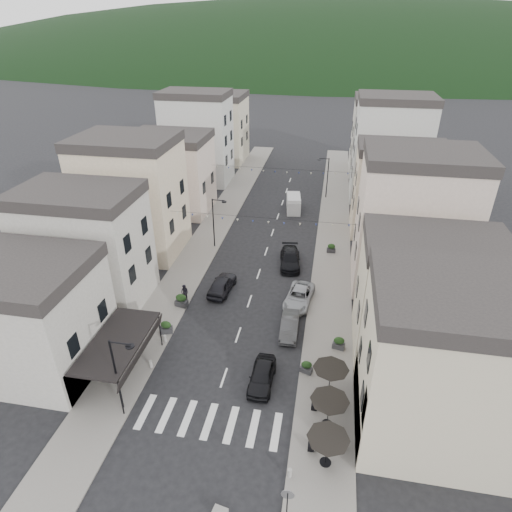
{
  "coord_description": "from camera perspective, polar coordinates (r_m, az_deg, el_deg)",
  "views": [
    {
      "loc": [
        6.53,
        -16.55,
        23.49
      ],
      "look_at": [
        0.16,
        18.57,
        3.5
      ],
      "focal_mm": 30.0,
      "sensor_mm": 36.0,
      "label": 1
    }
  ],
  "objects": [
    {
      "name": "planter_rb",
      "position": [
        35.61,
        10.99,
        -11.32
      ],
      "size": [
        1.06,
        0.72,
        1.08
      ],
      "rotation": [
        0.0,
        0.0,
        -0.21
      ],
      "color": "#323134",
      "rests_on": "sidewalk_right"
    },
    {
      "name": "bunting_far",
      "position": [
        57.76,
        3.35,
        11.21
      ],
      "size": [
        19.0,
        0.28,
        0.62
      ],
      "color": "black",
      "rests_on": "ground"
    },
    {
      "name": "hill_backdrop",
      "position": [
        317.49,
        9.99,
        24.61
      ],
      "size": [
        640.0,
        360.0,
        70.0
      ],
      "primitive_type": "ellipsoid",
      "color": "black",
      "rests_on": "ground"
    },
    {
      "name": "cafe_terrace",
      "position": [
        28.68,
        9.76,
        -18.79
      ],
      "size": [
        2.5,
        8.1,
        2.53
      ],
      "color": "black",
      "rests_on": "ground"
    },
    {
      "name": "ground",
      "position": [
        29.47,
        -7.41,
        -23.96
      ],
      "size": [
        700.0,
        700.0,
        0.0
      ],
      "primitive_type": "plane",
      "color": "black",
      "rests_on": "ground"
    },
    {
      "name": "bollards",
      "position": [
        32.57,
        -4.56,
        -15.96
      ],
      "size": [
        11.66,
        10.26,
        0.6
      ],
      "color": "gray",
      "rests_on": "ground"
    },
    {
      "name": "boutique_awning",
      "position": [
        32.7,
        -17.61,
        -10.96
      ],
      "size": [
        3.77,
        7.5,
        3.28
      ],
      "color": "black",
      "rests_on": "ground"
    },
    {
      "name": "parked_car_a",
      "position": [
        32.25,
        0.81,
        -15.66
      ],
      "size": [
        1.75,
        4.24,
        1.44
      ],
      "primitive_type": "imported",
      "rotation": [
        0.0,
        0.0,
        -0.01
      ],
      "color": "black",
      "rests_on": "ground"
    },
    {
      "name": "planter_rc",
      "position": [
        49.12,
        10.0,
        1.04
      ],
      "size": [
        1.0,
        0.61,
        1.07
      ],
      "rotation": [
        0.0,
        0.0,
        0.1
      ],
      "color": "#29292C",
      "rests_on": "sidewalk_right"
    },
    {
      "name": "streetlamp_right_far",
      "position": [
        63.71,
        9.3,
        10.77
      ],
      "size": [
        1.7,
        0.56,
        6.0
      ],
      "color": "black",
      "rests_on": "ground"
    },
    {
      "name": "pedestrian_b",
      "position": [
        40.69,
        -9.48,
        -4.85
      ],
      "size": [
        0.94,
        0.81,
        1.67
      ],
      "primitive_type": "imported",
      "rotation": [
        0.0,
        0.0,
        -0.25
      ],
      "color": "#24212C",
      "rests_on": "sidewalk_left"
    },
    {
      "name": "delivery_van",
      "position": [
        59.64,
        5.02,
        7.06
      ],
      "size": [
        2.41,
        4.8,
        2.21
      ],
      "rotation": [
        0.0,
        0.0,
        0.13
      ],
      "color": "#BDBEC0",
      "rests_on": "ground"
    },
    {
      "name": "sidewalk_left",
      "position": [
        55.71,
        -5.31,
        4.24
      ],
      "size": [
        4.0,
        76.0,
        0.12
      ],
      "primitive_type": "cube",
      "color": "slate",
      "rests_on": "ground"
    },
    {
      "name": "planter_la",
      "position": [
        37.26,
        -11.89,
        -9.27
      ],
      "size": [
        1.14,
        0.85,
        1.14
      ],
      "rotation": [
        0.0,
        0.0,
        0.31
      ],
      "color": "#2D2D2F",
      "rests_on": "sidewalk_left"
    },
    {
      "name": "sidewalk_right",
      "position": [
        53.92,
        10.29,
        2.99
      ],
      "size": [
        4.0,
        76.0,
        0.12
      ],
      "primitive_type": "cube",
      "color": "slate",
      "rests_on": "ground"
    },
    {
      "name": "pedestrian_a",
      "position": [
        38.15,
        -14.15,
        -8.11
      ],
      "size": [
        0.63,
        0.47,
        1.56
      ],
      "primitive_type": "imported",
      "rotation": [
        0.0,
        0.0,
        -0.19
      ],
      "color": "black",
      "rests_on": "sidewalk_left"
    },
    {
      "name": "parked_car_b",
      "position": [
        36.72,
        4.5,
        -9.25
      ],
      "size": [
        1.56,
        4.2,
        1.37
      ],
      "primitive_type": "imported",
      "rotation": [
        0.0,
        0.0,
        0.02
      ],
      "color": "#373739",
      "rests_on": "ground"
    },
    {
      "name": "parked_car_d",
      "position": [
        46.14,
        4.56,
        -0.38
      ],
      "size": [
        2.73,
        5.39,
        1.5
      ],
      "primitive_type": "imported",
      "rotation": [
        0.0,
        0.0,
        0.13
      ],
      "color": "black",
      "rests_on": "ground"
    },
    {
      "name": "parked_car_c",
      "position": [
        40.25,
        5.74,
        -5.42
      ],
      "size": [
        2.92,
        5.24,
        1.39
      ],
      "primitive_type": "imported",
      "rotation": [
        0.0,
        0.0,
        -0.13
      ],
      "color": "#9C9EA4",
      "rests_on": "ground"
    },
    {
      "name": "buildings_row_right",
      "position": [
        56.42,
        18.18,
        10.08
      ],
      "size": [
        10.2,
        54.16,
        14.5
      ],
      "color": "beige",
      "rests_on": "ground"
    },
    {
      "name": "bistro_building",
      "position": [
        28.77,
        24.34,
        -13.97
      ],
      "size": [
        10.0,
        8.0,
        10.0
      ],
      "primitive_type": "cube",
      "color": "beige",
      "rests_on": "ground"
    },
    {
      "name": "buildings_row_left",
      "position": [
        60.77,
        -10.67,
        12.14
      ],
      "size": [
        10.2,
        54.16,
        14.0
      ],
      "color": "#A6A398",
      "rests_on": "ground"
    },
    {
      "name": "boutique_building",
      "position": [
        36.47,
        -29.55,
        -7.44
      ],
      "size": [
        12.0,
        8.0,
        8.0
      ],
      "primitive_type": "cube",
      "color": "#A6A398",
      "rests_on": "ground"
    },
    {
      "name": "streetlamp_left_near",
      "position": [
        29.81,
        -17.82,
        -14.12
      ],
      "size": [
        1.7,
        0.56,
        6.0
      ],
      "color": "black",
      "rests_on": "ground"
    },
    {
      "name": "planter_lb",
      "position": [
        40.09,
        -9.93,
        -5.84
      ],
      "size": [
        1.21,
        0.79,
        1.26
      ],
      "rotation": [
        0.0,
        0.0,
        -0.16
      ],
      "color": "#29292B",
      "rests_on": "sidewalk_left"
    },
    {
      "name": "planter_ra",
      "position": [
        33.25,
        6.75,
        -14.49
      ],
      "size": [
        1.02,
        0.77,
        1.02
      ],
      "rotation": [
        0.0,
        0.0,
        -0.34
      ],
      "color": "#303033",
      "rests_on": "sidewalk_right"
    },
    {
      "name": "traffic_sign",
      "position": [
        25.21,
        4.21,
        -29.65
      ],
      "size": [
        0.7,
        0.07,
        2.7
      ],
      "color": "black",
      "rests_on": "ground"
    },
    {
      "name": "streetlamp_left_far",
      "position": [
        48.53,
        -5.41,
        5.04
      ],
      "size": [
        1.7,
        0.56,
        6.0
      ],
      "color": "black",
      "rests_on": "ground"
    },
    {
      "name": "bunting_near",
      "position": [
        42.98,
        0.61,
        4.72
      ],
      "size": [
        19.0,
        0.28,
        0.62
      ],
      "color": "black",
      "rests_on": "ground"
    },
    {
      "name": "parked_car_e",
      "position": [
        41.77,
        -4.55,
        -3.79
      ],
      "size": [
        2.26,
        4.75,
        1.57
      ],
      "primitive_type": "imported",
      "rotation": [
        0.0,
        0.0,
        3.05
      ],
      "color": "black",
      "rests_on": "ground"
    }
  ]
}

